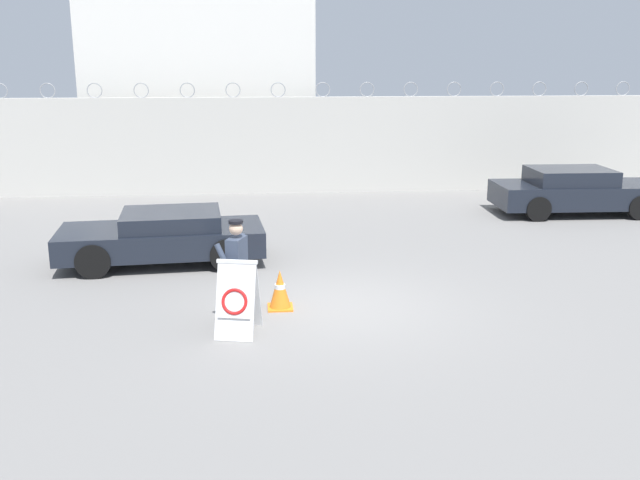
# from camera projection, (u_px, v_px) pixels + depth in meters

# --- Properties ---
(ground_plane) EXTENTS (90.00, 90.00, 0.00)m
(ground_plane) POSITION_uv_depth(u_px,v_px,m) (340.00, 307.00, 12.42)
(ground_plane) COLOR gray
(perimeter_wall) EXTENTS (36.00, 0.30, 3.50)m
(perimeter_wall) POSITION_uv_depth(u_px,v_px,m) (301.00, 145.00, 22.81)
(perimeter_wall) COLOR beige
(perimeter_wall) RESTS_ON ground_plane
(building_block) EXTENTS (7.76, 7.72, 6.24)m
(building_block) POSITION_uv_depth(u_px,v_px,m) (206.00, 88.00, 27.11)
(building_block) COLOR silver
(building_block) RESTS_ON ground_plane
(barricade_sign) EXTENTS (0.76, 0.88, 1.20)m
(barricade_sign) POSITION_uv_depth(u_px,v_px,m) (237.00, 298.00, 11.09)
(barricade_sign) COLOR white
(barricade_sign) RESTS_ON ground_plane
(security_guard) EXTENTS (0.54, 0.60, 1.72)m
(security_guard) POSITION_uv_depth(u_px,v_px,m) (237.00, 267.00, 11.49)
(security_guard) COLOR #514C42
(security_guard) RESTS_ON ground_plane
(traffic_cone_near) EXTENTS (0.44, 0.44, 0.69)m
(traffic_cone_near) POSITION_uv_depth(u_px,v_px,m) (280.00, 290.00, 12.31)
(traffic_cone_near) COLOR orange
(traffic_cone_near) RESTS_ON ground_plane
(parked_car_front_coupe) EXTENTS (4.37, 2.22, 1.11)m
(parked_car_front_coupe) POSITION_uv_depth(u_px,v_px,m) (164.00, 236.00, 15.00)
(parked_car_front_coupe) COLOR black
(parked_car_front_coupe) RESTS_ON ground_plane
(parked_car_far_side) EXTENTS (4.55, 2.04, 1.27)m
(parked_car_far_side) POSITION_uv_depth(u_px,v_px,m) (575.00, 191.00, 19.81)
(parked_car_far_side) COLOR black
(parked_car_far_side) RESTS_ON ground_plane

